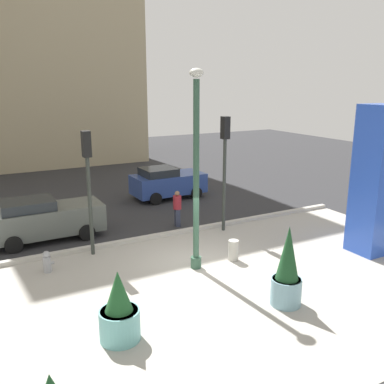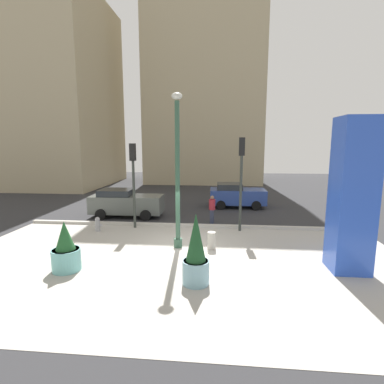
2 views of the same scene
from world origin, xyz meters
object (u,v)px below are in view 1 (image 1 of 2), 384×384
(potted_plant_mid_plaza, at_px, (119,312))
(car_curb_west, at_px, (44,219))
(art_pillar_blue, at_px, (376,181))
(pedestrian_by_curb, at_px, (177,207))
(lamp_post, at_px, (196,176))
(fire_hydrant, at_px, (47,262))
(concrete_bollard, at_px, (233,250))
(traffic_light_corner, at_px, (88,173))
(traffic_light_far_side, at_px, (225,156))
(potted_plant_curbside, at_px, (287,272))
(car_far_lane, at_px, (167,182))

(potted_plant_mid_plaza, relative_size, car_curb_west, 0.41)
(art_pillar_blue, bearing_deg, pedestrian_by_curb, 129.96)
(art_pillar_blue, bearing_deg, lamp_post, 164.43)
(art_pillar_blue, height_order, car_curb_west, art_pillar_blue)
(art_pillar_blue, relative_size, fire_hydrant, 7.20)
(concrete_bollard, bearing_deg, traffic_light_corner, 145.39)
(art_pillar_blue, xyz_separation_m, traffic_light_far_side, (-3.50, 4.55, 0.52))
(potted_plant_curbside, distance_m, concrete_bollard, 3.36)
(lamp_post, xyz_separation_m, potted_plant_curbside, (1.05, -3.35, -2.19))
(car_far_lane, xyz_separation_m, car_curb_west, (-7.01, -3.47, 0.01))
(potted_plant_curbside, height_order, concrete_bollard, potted_plant_curbside)
(car_far_lane, bearing_deg, art_pillar_blue, -72.19)
(potted_plant_mid_plaza, distance_m, traffic_light_corner, 6.12)
(potted_plant_curbside, bearing_deg, lamp_post, 107.47)
(pedestrian_by_curb, bearing_deg, traffic_light_corner, -162.00)
(traffic_light_corner, relative_size, pedestrian_by_curb, 2.83)
(concrete_bollard, bearing_deg, lamp_post, 177.20)
(potted_plant_mid_plaza, distance_m, fire_hydrant, 4.88)
(car_far_lane, bearing_deg, concrete_bollard, -99.89)
(lamp_post, height_order, art_pillar_blue, lamp_post)
(lamp_post, relative_size, car_far_lane, 1.67)
(traffic_light_far_side, xyz_separation_m, pedestrian_by_curb, (-1.49, 1.41, -2.34))
(pedestrian_by_curb, bearing_deg, lamp_post, -108.12)
(potted_plant_curbside, xyz_separation_m, pedestrian_by_curb, (0.32, 7.54, -0.12))
(lamp_post, height_order, traffic_light_far_side, lamp_post)
(lamp_post, xyz_separation_m, art_pillar_blue, (6.36, -1.77, -0.49))
(art_pillar_blue, bearing_deg, fire_hydrant, 160.68)
(car_far_lane, height_order, pedestrian_by_curb, car_far_lane)
(art_pillar_blue, relative_size, traffic_light_far_side, 1.12)
(art_pillar_blue, bearing_deg, car_curb_west, 145.96)
(lamp_post, xyz_separation_m, fire_hydrant, (-4.50, 2.04, -2.82))
(traffic_light_corner, bearing_deg, traffic_light_far_side, -0.67)
(fire_hydrant, bearing_deg, pedestrian_by_curb, 20.10)
(potted_plant_mid_plaza, bearing_deg, car_far_lane, 59.96)
(potted_plant_curbside, height_order, traffic_light_corner, traffic_light_corner)
(traffic_light_corner, bearing_deg, car_far_lane, 45.53)
(lamp_post, bearing_deg, potted_plant_mid_plaza, -142.81)
(potted_plant_curbside, distance_m, car_far_lane, 12.21)
(car_curb_west, bearing_deg, fire_hydrant, -98.63)
(traffic_light_far_side, bearing_deg, traffic_light_corner, 179.33)
(lamp_post, height_order, potted_plant_mid_plaza, lamp_post)
(potted_plant_mid_plaza, relative_size, fire_hydrant, 2.42)
(fire_hydrant, bearing_deg, lamp_post, -24.33)
(fire_hydrant, height_order, traffic_light_corner, traffic_light_corner)
(lamp_post, height_order, potted_plant_curbside, lamp_post)
(lamp_post, relative_size, fire_hydrant, 8.72)
(traffic_light_corner, relative_size, car_curb_west, 1.02)
(potted_plant_mid_plaza, relative_size, traffic_light_far_side, 0.38)
(potted_plant_mid_plaza, height_order, car_curb_west, potted_plant_mid_plaza)
(traffic_light_far_side, relative_size, car_curb_west, 1.09)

